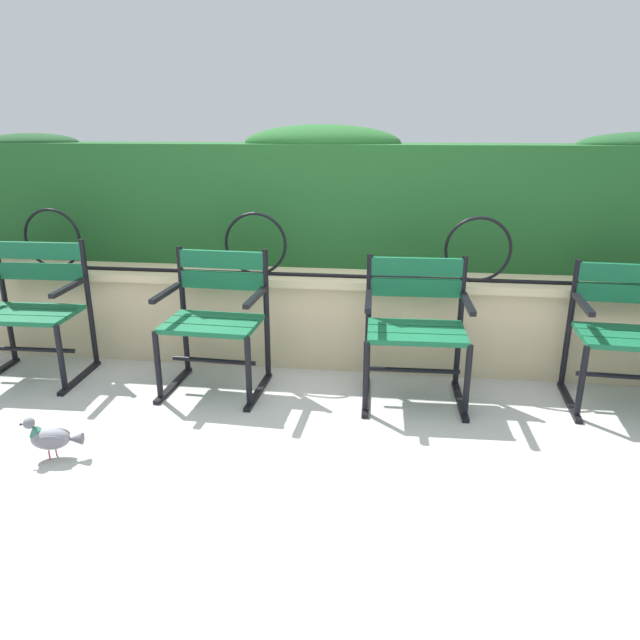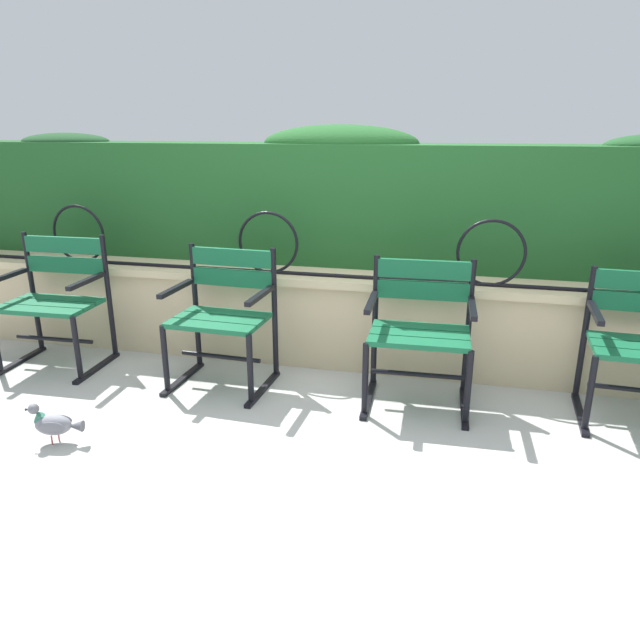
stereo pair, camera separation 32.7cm
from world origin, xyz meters
name	(u,v)px [view 1 (the left image)]	position (x,y,z in m)	size (l,w,h in m)	color
ground_plane	(317,420)	(0.00, 0.00, 0.00)	(60.00, 60.00, 0.00)	#ADADA8
stone_wall	(334,318)	(0.00, 0.89, 0.32)	(8.37, 0.41, 0.62)	#C6B289
iron_arch_fence	(271,250)	(-0.41, 0.81, 0.79)	(7.81, 0.02, 0.42)	black
hedge_row	(344,200)	(0.02, 1.32, 1.07)	(8.21, 0.51, 0.96)	#1E5123
park_chair_leftmost	(33,306)	(-1.91, 0.42, 0.47)	(0.65, 0.54, 0.88)	#145B38
park_chair_centre_left	(216,316)	(-0.68, 0.39, 0.46)	(0.62, 0.55, 0.86)	#145B38
park_chair_centre_right	(416,324)	(0.54, 0.40, 0.46)	(0.62, 0.54, 0.84)	#145B38
park_chair_rightmost	(631,330)	(1.77, 0.46, 0.46)	(0.66, 0.55, 0.82)	#145B38
pigeon_far_side	(51,438)	(-1.25, -0.56, 0.11)	(0.29, 0.14, 0.22)	gray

